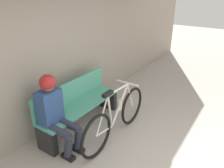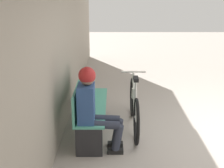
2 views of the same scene
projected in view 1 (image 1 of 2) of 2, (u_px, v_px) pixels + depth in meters
name	position (u px, v px, depth m)	size (l,w,h in m)	color
storefront_wall	(30.00, 33.00, 3.12)	(12.00, 0.56, 3.20)	#9E9384
park_bench_near	(79.00, 106.00, 3.76)	(1.67, 0.42, 0.83)	#51A88E
bicycle	(116.00, 117.00, 3.47)	(1.71, 0.40, 0.91)	black
person_seated	(54.00, 109.00, 3.11)	(0.34, 0.62, 1.19)	#2D3342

